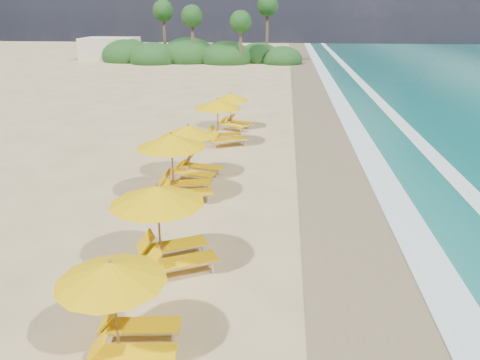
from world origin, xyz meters
TOP-DOWN VIEW (x-y plane):
  - ground at (0.00, 0.00)m, footprint 160.00×160.00m
  - wet_sand at (4.00, 0.00)m, footprint 4.00×160.00m
  - surf_foam at (6.70, 0.00)m, footprint 4.00×160.00m
  - station_1 at (-1.63, -7.06)m, footprint 2.53×2.38m
  - station_2 at (-1.58, -3.73)m, footprint 3.26×3.26m
  - station_3 at (-2.36, 1.11)m, footprint 3.07×2.96m
  - station_4 at (-2.25, 3.35)m, footprint 2.80×2.71m
  - station_5 at (-1.72, 8.30)m, footprint 3.17×3.14m
  - station_6 at (-1.49, 11.62)m, footprint 2.75×2.74m
  - treeline at (-9.94, 45.51)m, footprint 25.80×8.80m
  - beach_building at (-22.00, 48.00)m, footprint 7.00×5.00m

SIDE VIEW (x-z plane):
  - ground at x=0.00m, z-range 0.00..0.00m
  - wet_sand at x=4.00m, z-range 0.00..0.01m
  - surf_foam at x=6.70m, z-range 0.02..0.03m
  - treeline at x=-9.94m, z-range -3.87..5.86m
  - station_6 at x=-1.49m, z-range 0.13..2.21m
  - station_1 at x=-1.63m, z-range 0.13..2.31m
  - station_4 at x=-2.25m, z-range 0.14..2.38m
  - station_5 at x=-1.72m, z-range 0.15..2.58m
  - station_2 at x=-1.58m, z-range 0.15..2.62m
  - beach_building at x=-22.00m, z-range 0.00..2.80m
  - station_3 at x=-2.36m, z-range 0.15..2.66m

